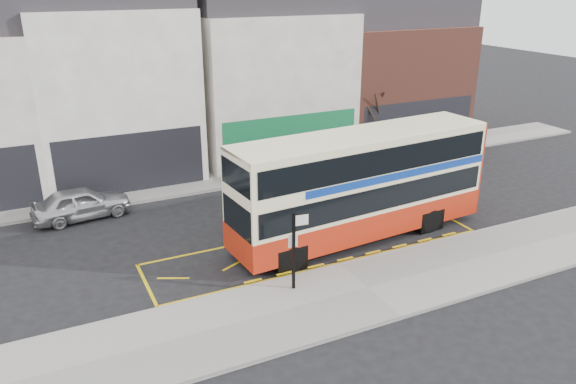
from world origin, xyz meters
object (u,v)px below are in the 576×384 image
car_grey (276,171)px  car_silver (81,203)px  bus_stop_post (295,243)px  car_white (419,149)px  double_decker_bus (362,184)px  street_tree_right (370,99)px

car_grey → car_silver: bearing=112.4°
bus_stop_post → car_white: bearing=43.1°
double_decker_bus → street_tree_right: 11.98m
bus_stop_post → street_tree_right: bearing=53.7°
bus_stop_post → street_tree_right: street_tree_right is taller
car_silver → car_grey: 10.17m
street_tree_right → bus_stop_post: bearing=-131.8°
bus_stop_post → car_grey: size_ratio=0.76×
car_silver → street_tree_right: size_ratio=0.84×
bus_stop_post → car_white: 17.38m
car_grey → street_tree_right: 7.95m
bus_stop_post → car_white: (13.71, 10.60, -1.26)m
car_silver → car_white: (19.69, 0.52, -0.12)m
car_silver → car_white: 19.70m
car_white → double_decker_bus: bearing=131.2°
double_decker_bus → car_white: 12.15m
car_grey → street_tree_right: size_ratio=0.74×
bus_stop_post → car_grey: bus_stop_post is taller
bus_stop_post → car_silver: size_ratio=0.66×
bus_stop_post → car_grey: (4.18, 10.68, -1.26)m
car_grey → bus_stop_post: bearing=177.6°
car_white → car_grey: bearing=90.7°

